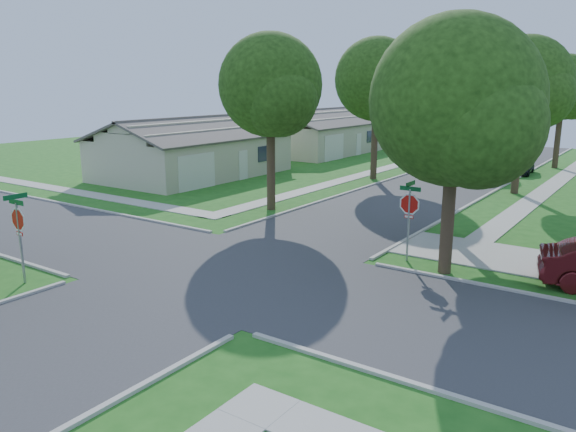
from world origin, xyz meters
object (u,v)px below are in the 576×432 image
(tree_w_near, at_px, (271,90))
(tree_w_mid, at_px, (377,83))
(stop_sign_ne, at_px, (409,207))
(tree_e_mid, at_px, (525,87))
(house_nw_near, at_px, (194,155))
(tree_ne_corner, at_px, (457,109))
(car_curb_east, at_px, (521,165))
(tree_w_far, at_px, (443,95))
(stop_sign_sw, at_px, (18,223))
(car_curb_west, at_px, (461,150))
(tree_e_far, at_px, (564,90))
(tree_e_near, at_px, (456,103))
(house_nw_far, at_px, (318,137))

(tree_w_near, bearing_deg, tree_w_mid, 89.98)
(stop_sign_ne, relative_size, tree_e_mid, 0.32)
(tree_w_near, distance_m, house_nw_near, 13.63)
(tree_e_mid, height_order, tree_ne_corner, tree_e_mid)
(tree_w_near, relative_size, car_curb_east, 2.35)
(tree_w_near, distance_m, tree_w_far, 25.01)
(stop_sign_sw, bearing_deg, car_curb_west, 87.85)
(tree_e_far, distance_m, house_nw_near, 28.49)
(stop_sign_sw, distance_m, tree_e_far, 40.04)
(tree_e_near, bearing_deg, tree_w_mid, 128.05)
(house_nw_far, height_order, car_curb_west, house_nw_far)
(tree_e_near, height_order, tree_w_far, tree_e_near)
(stop_sign_sw, distance_m, tree_e_mid, 27.71)
(tree_e_mid, height_order, car_curb_east, tree_e_mid)
(stop_sign_sw, height_order, tree_w_mid, tree_w_mid)
(tree_w_mid, bearing_deg, tree_w_far, 90.05)
(stop_sign_sw, distance_m, stop_sign_ne, 13.29)
(tree_e_mid, relative_size, house_nw_far, 0.68)
(stop_sign_sw, bearing_deg, car_curb_east, 76.93)
(stop_sign_sw, bearing_deg, stop_sign_ne, 45.00)
(tree_e_mid, xyz_separation_m, house_nw_near, (-20.75, -6.01, -4.74))
(tree_w_mid, height_order, house_nw_far, tree_w_mid)
(stop_sign_sw, distance_m, car_curb_west, 40.08)
(tree_w_mid, distance_m, house_nw_near, 13.77)
(stop_sign_sw, xyz_separation_m, tree_w_mid, (0.06, 25.71, 4.46))
(house_nw_near, bearing_deg, tree_ne_corner, -25.77)
(tree_w_far, height_order, tree_ne_corner, tree_ne_corner)
(stop_sign_sw, bearing_deg, tree_w_far, 89.93)
(stop_sign_sw, bearing_deg, tree_e_mid, 69.80)
(tree_w_near, height_order, tree_ne_corner, tree_w_near)
(tree_w_mid, xyz_separation_m, house_nw_far, (-11.35, 10.99, -4.97))
(tree_e_mid, xyz_separation_m, tree_w_mid, (-9.40, 0.00, 0.24))
(tree_w_far, height_order, house_nw_near, tree_w_far)
(car_curb_west, bearing_deg, house_nw_far, 10.44)
(tree_e_near, relative_size, car_curb_east, 2.17)
(tree_e_mid, bearing_deg, house_nw_near, -163.85)
(stop_sign_sw, relative_size, car_curb_west, 0.58)
(tree_e_far, relative_size, house_nw_far, 0.64)
(tree_w_near, xyz_separation_m, house_nw_far, (-11.35, 22.99, -4.60))
(tree_e_mid, bearing_deg, stop_sign_ne, -90.20)
(tree_e_mid, relative_size, tree_e_far, 1.06)
(stop_sign_ne, bearing_deg, tree_e_far, 89.90)
(tree_e_near, xyz_separation_m, house_nw_far, (-20.74, 22.99, -4.13))
(tree_w_mid, xyz_separation_m, tree_w_far, (-0.01, 13.00, -0.98))
(tree_ne_corner, xyz_separation_m, car_curb_west, (-9.56, 31.12, -4.85))
(tree_e_mid, xyz_separation_m, car_curb_west, (-7.96, 14.32, -5.51))
(tree_e_far, height_order, tree_w_mid, tree_w_mid)
(tree_ne_corner, height_order, car_curb_west, tree_ne_corner)
(house_nw_far, bearing_deg, tree_e_near, -47.94)
(house_nw_near, relative_size, car_curb_east, 3.56)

